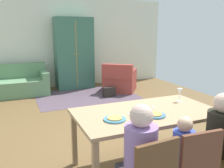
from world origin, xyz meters
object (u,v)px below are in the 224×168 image
object	(u,v)px
plate_near_man	(115,119)
armchair	(120,80)
armoire	(74,53)
dining_chair_child	(192,166)
person_child	(180,162)
person_woman	(217,146)
person_man	(138,165)
plate_near_child	(155,115)
handbag	(109,92)
wine_glass	(180,92)
couch	(17,84)
dining_table	(147,117)

from	to	relation	value
plate_near_man	armchair	world-z (taller)	armchair
armchair	armoire	size ratio (longest dim) A/B	0.57
dining_chair_child	armchair	size ratio (longest dim) A/B	0.73
plate_near_man	person_child	size ratio (longest dim) A/B	0.27
person_woman	person_man	bearing A→B (deg)	-180.00
dining_chair_child	armoire	distance (m)	5.58
dining_chair_child	plate_near_man	bearing A→B (deg)	123.46
plate_near_child	handbag	xyz separation A→B (m)	(0.85, 3.49, -0.64)
wine_glass	handbag	size ratio (longest dim) A/B	0.58
person_child	couch	size ratio (longest dim) A/B	0.57
person_woman	armoire	world-z (taller)	armoire
dining_table	couch	xyz separation A→B (m)	(-1.37, 4.47, -0.38)
wine_glass	dining_chair_child	bearing A→B (deg)	-121.82
person_man	dining_chair_child	world-z (taller)	person_man
dining_table	plate_near_child	distance (m)	0.20
armchair	plate_near_man	bearing A→B (deg)	-115.46
person_child	armchair	bearing A→B (deg)	72.85
wine_glass	armchair	xyz separation A→B (m)	(0.74, 3.59, -0.57)
plate_near_man	armchair	size ratio (longest dim) A/B	0.21
person_man	person_child	xyz separation A→B (m)	(0.48, -0.01, -0.08)
person_child	handbag	bearing A→B (deg)	77.92
person_man	armchair	size ratio (longest dim) A/B	0.93
wine_glass	couch	size ratio (longest dim) A/B	0.11
wine_glass	person_child	bearing A→B (deg)	-126.41
plate_near_man	handbag	size ratio (longest dim) A/B	0.78
dining_table	armoire	distance (m)	4.73
person_woman	armchair	world-z (taller)	person_woman
wine_glass	person_woman	world-z (taller)	person_woman
dining_table	handbag	size ratio (longest dim) A/B	5.45
person_man	plate_near_man	bearing A→B (deg)	89.72
person_man	dining_chair_child	xyz separation A→B (m)	(0.48, -0.18, -0.02)
plate_near_child	person_man	world-z (taller)	person_man
plate_near_child	wine_glass	bearing A→B (deg)	29.81
plate_near_child	handbag	world-z (taller)	plate_near_child
wine_glass	dining_table	bearing A→B (deg)	-164.01
couch	armoire	size ratio (longest dim) A/B	0.77
dining_chair_child	person_woman	world-z (taller)	person_woman
armchair	dining_table	bearing A→B (deg)	-109.99
armchair	wine_glass	bearing A→B (deg)	-101.70
plate_near_man	person_woman	distance (m)	1.13
person_man	person_child	world-z (taller)	person_man
plate_near_man	person_woman	size ratio (longest dim) A/B	0.23
plate_near_man	handbag	distance (m)	3.74
plate_near_man	dining_chair_child	world-z (taller)	dining_chair_child
dining_table	handbag	world-z (taller)	dining_table
plate_near_man	armoire	distance (m)	4.89
person_man	handbag	world-z (taller)	person_man
wine_glass	couch	xyz separation A→B (m)	(-2.00, 4.29, -0.59)
plate_near_man	person_child	world-z (taller)	person_child
wine_glass	couch	distance (m)	4.77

